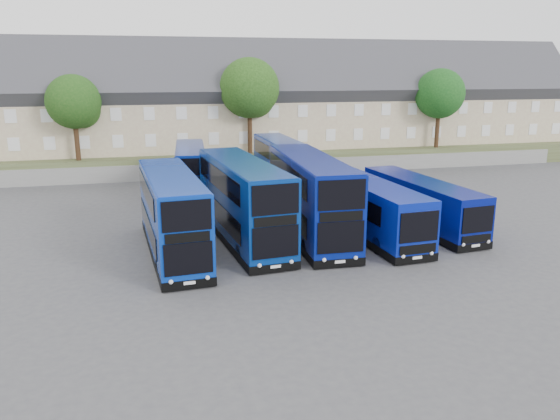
{
  "coord_description": "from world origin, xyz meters",
  "views": [
    {
      "loc": [
        -7.87,
        -27.2,
        9.99
      ],
      "look_at": [
        -0.68,
        2.18,
        2.2
      ],
      "focal_mm": 35.0,
      "sensor_mm": 36.0,
      "label": 1
    }
  ],
  "objects_px": {
    "dd_front_mid": "(243,202)",
    "tree_mid": "(251,90)",
    "tree_east": "(440,96)",
    "coach_east_a": "(366,208)",
    "dd_front_left": "(172,216)",
    "tree_west": "(75,104)",
    "tree_far": "(456,89)"
  },
  "relations": [
    {
      "from": "dd_front_mid",
      "to": "tree_mid",
      "type": "bearing_deg",
      "value": 72.21
    },
    {
      "from": "coach_east_a",
      "to": "tree_mid",
      "type": "xyz_separation_m",
      "value": [
        -3.05,
        22.03,
        6.42
      ]
    },
    {
      "from": "dd_front_left",
      "to": "tree_east",
      "type": "xyz_separation_m",
      "value": [
        28.9,
        22.71,
        5.18
      ]
    },
    {
      "from": "tree_east",
      "to": "tree_west",
      "type": "bearing_deg",
      "value": -180.0
    },
    {
      "from": "coach_east_a",
      "to": "tree_far",
      "type": "relative_size",
      "value": 1.43
    },
    {
      "from": "coach_east_a",
      "to": "tree_mid",
      "type": "relative_size",
      "value": 1.35
    },
    {
      "from": "dd_front_left",
      "to": "coach_east_a",
      "type": "height_order",
      "value": "dd_front_left"
    },
    {
      "from": "coach_east_a",
      "to": "tree_mid",
      "type": "bearing_deg",
      "value": 93.9
    },
    {
      "from": "coach_east_a",
      "to": "dd_front_left",
      "type": "bearing_deg",
      "value": -178.3
    },
    {
      "from": "dd_front_left",
      "to": "tree_east",
      "type": "bearing_deg",
      "value": 33.89
    },
    {
      "from": "dd_front_mid",
      "to": "tree_mid",
      "type": "relative_size",
      "value": 1.33
    },
    {
      "from": "coach_east_a",
      "to": "tree_far",
      "type": "height_order",
      "value": "tree_far"
    },
    {
      "from": "dd_front_mid",
      "to": "tree_mid",
      "type": "xyz_separation_m",
      "value": [
        4.68,
        21.7,
        5.71
      ]
    },
    {
      "from": "tree_mid",
      "to": "tree_east",
      "type": "relative_size",
      "value": 1.12
    },
    {
      "from": "tree_mid",
      "to": "tree_east",
      "type": "height_order",
      "value": "tree_mid"
    },
    {
      "from": "tree_mid",
      "to": "tree_east",
      "type": "bearing_deg",
      "value": -1.43
    },
    {
      "from": "tree_mid",
      "to": "dd_front_mid",
      "type": "bearing_deg",
      "value": -102.16
    },
    {
      "from": "dd_front_mid",
      "to": "tree_east",
      "type": "relative_size",
      "value": 1.5
    },
    {
      "from": "coach_east_a",
      "to": "tree_far",
      "type": "bearing_deg",
      "value": 47.2
    },
    {
      "from": "coach_east_a",
      "to": "tree_west",
      "type": "bearing_deg",
      "value": 127.53
    },
    {
      "from": "dd_front_left",
      "to": "tree_west",
      "type": "xyz_separation_m",
      "value": [
        -7.1,
        22.71,
        4.84
      ]
    },
    {
      "from": "dd_front_mid",
      "to": "tree_east",
      "type": "distance_m",
      "value": 32.92
    },
    {
      "from": "dd_front_left",
      "to": "tree_east",
      "type": "distance_m",
      "value": 37.12
    },
    {
      "from": "dd_front_mid",
      "to": "coach_east_a",
      "type": "xyz_separation_m",
      "value": [
        7.73,
        -0.33,
        -0.71
      ]
    },
    {
      "from": "tree_west",
      "to": "tree_mid",
      "type": "distance_m",
      "value": 16.04
    },
    {
      "from": "dd_front_mid",
      "to": "tree_far",
      "type": "xyz_separation_m",
      "value": [
        30.68,
        28.2,
        5.37
      ]
    },
    {
      "from": "tree_east",
      "to": "tree_far",
      "type": "distance_m",
      "value": 9.23
    },
    {
      "from": "tree_mid",
      "to": "tree_east",
      "type": "xyz_separation_m",
      "value": [
        20.0,
        -0.5,
        -0.68
      ]
    },
    {
      "from": "coach_east_a",
      "to": "tree_mid",
      "type": "distance_m",
      "value": 23.14
    },
    {
      "from": "coach_east_a",
      "to": "tree_far",
      "type": "xyz_separation_m",
      "value": [
        22.95,
        28.53,
        6.08
      ]
    },
    {
      "from": "dd_front_mid",
      "to": "tree_west",
      "type": "bearing_deg",
      "value": 112.48
    },
    {
      "from": "coach_east_a",
      "to": "tree_far",
      "type": "distance_m",
      "value": 37.11
    }
  ]
}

